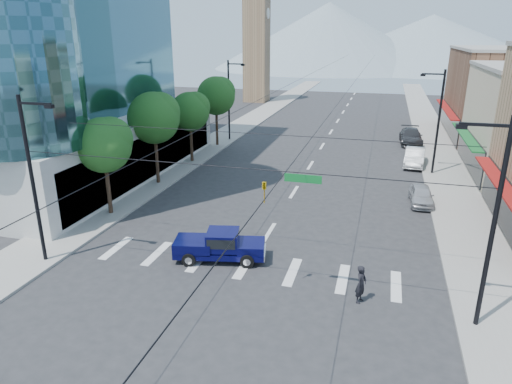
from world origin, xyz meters
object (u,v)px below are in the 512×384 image
Objects in this scene: pickup_truck at (219,245)px; parked_car_near at (421,195)px; parked_car_mid at (415,157)px; parked_car_far at (411,136)px; pedestrian at (361,284)px.

pickup_truck is 16.48m from parked_car_near.
parked_car_mid is (11.14, 22.80, -0.07)m from pickup_truck.
parked_car_far is at bearing 95.40° from parked_car_mid.
pickup_truck is at bearing -110.64° from parked_car_mid.
pedestrian reaches higher than parked_car_near.
parked_car_near is at bearing 35.05° from pickup_truck.
parked_car_mid is 9.30m from parked_car_far.
pickup_truck is 0.91× the size of parked_car_far.
parked_car_far is at bearing 87.71° from parked_car_near.
parked_car_near is (3.45, 14.32, -0.24)m from pedestrian.
pickup_truck reaches higher than parked_car_near.
parked_car_near is 19.96m from parked_car_far.
pickup_truck is 2.85× the size of pedestrian.
pedestrian is at bearing -28.19° from pickup_truck.
pickup_truck is 1.06× the size of parked_car_mid.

